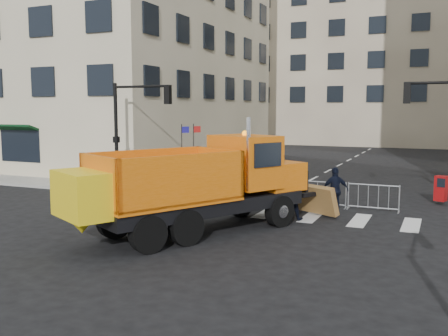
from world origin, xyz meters
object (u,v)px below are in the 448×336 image
at_px(worker, 160,173).
at_px(cop_c, 335,190).
at_px(newspaper_box, 441,188).
at_px(cop_a, 282,185).
at_px(cop_b, 291,194).
at_px(plow_truck, 195,182).

bearing_deg(worker, cop_c, -32.23).
bearing_deg(newspaper_box, cop_a, -127.39).
distance_m(cop_a, cop_c, 2.21).
height_order(cop_b, cop_c, cop_b).
distance_m(cop_b, worker, 7.26).
bearing_deg(worker, cop_b, -47.34).
xyz_separation_m(plow_truck, cop_b, (2.30, 3.31, -0.74)).
bearing_deg(cop_c, cop_b, 27.37).
bearing_deg(plow_truck, cop_b, -7.17).
relative_size(cop_a, newspaper_box, 1.79).
height_order(cop_a, cop_c, cop_a).
relative_size(cop_b, cop_c, 1.06).
height_order(plow_truck, worker, plow_truck).
height_order(cop_b, newspaper_box, cop_b).
bearing_deg(cop_b, plow_truck, 46.58).
relative_size(cop_a, cop_c, 1.07).
bearing_deg(worker, newspaper_box, -14.38).
xyz_separation_m(cop_a, newspaper_box, (6.03, 3.61, -0.28)).
relative_size(plow_truck, worker, 5.13).
bearing_deg(cop_a, cop_b, 103.10).
height_order(cop_a, newspaper_box, cop_a).
height_order(plow_truck, cop_a, plow_truck).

